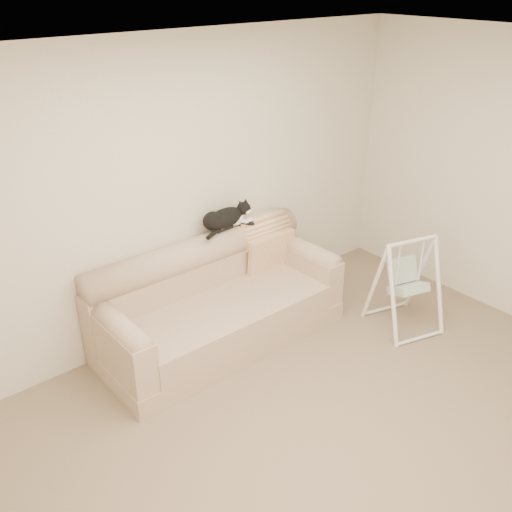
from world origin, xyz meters
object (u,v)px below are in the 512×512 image
Objects in this scene: remote_a at (224,229)px; tuxedo_cat at (226,218)px; sofa at (216,303)px; remote_b at (245,224)px; baby_swing at (406,283)px.

tuxedo_cat reaches higher than remote_a.
remote_a reaches higher than sofa.
remote_b is (0.51, 0.21, 0.56)m from sofa.
tuxedo_cat is at bearing 133.40° from baby_swing.
remote_b is at bearing 22.49° from sofa.
sofa is at bearing -157.51° from remote_b.
tuxedo_cat is at bearing 37.67° from sofa.
baby_swing is (0.95, -1.17, -0.46)m from remote_b.
remote_b is 0.22m from tuxedo_cat.
baby_swing is (1.45, -0.96, 0.09)m from sofa.
tuxedo_cat is 1.75m from baby_swing.
remote_a is 1.73m from baby_swing.
sofa reaches higher than baby_swing.
baby_swing is at bearing -45.89° from remote_a.
remote_b reaches higher than baby_swing.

